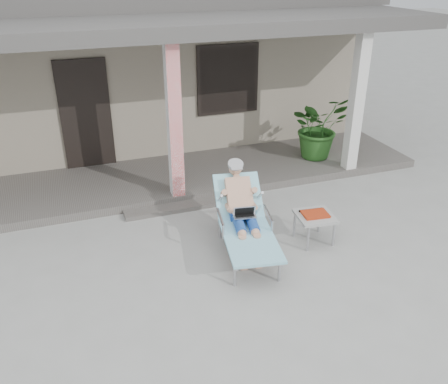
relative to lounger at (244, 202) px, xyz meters
name	(u,v)px	position (x,y,z in m)	size (l,w,h in m)	color
ground	(217,267)	(-0.55, -0.38, -0.75)	(60.00, 60.00, 0.00)	#9E9E99
house	(130,61)	(-0.55, 6.12, 0.92)	(10.40, 5.40, 3.30)	#9E917E
porch_deck	(167,178)	(-0.55, 2.62, -0.67)	(10.00, 2.00, 0.15)	#605B56
porch_overhang	(159,32)	(-0.55, 2.57, 2.04)	(10.00, 2.30, 2.85)	silver
porch_step	(182,207)	(-0.55, 1.47, -0.71)	(2.00, 0.30, 0.07)	#605B56
lounger	(244,202)	(0.00, 0.00, 0.00)	(1.00, 1.93, 1.22)	#B7B7BC
side_table	(315,217)	(1.07, -0.20, -0.34)	(0.60, 0.60, 0.49)	#A0A09C
potted_palm	(318,127)	(2.64, 2.51, 0.05)	(1.17, 1.01, 1.30)	#26591E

